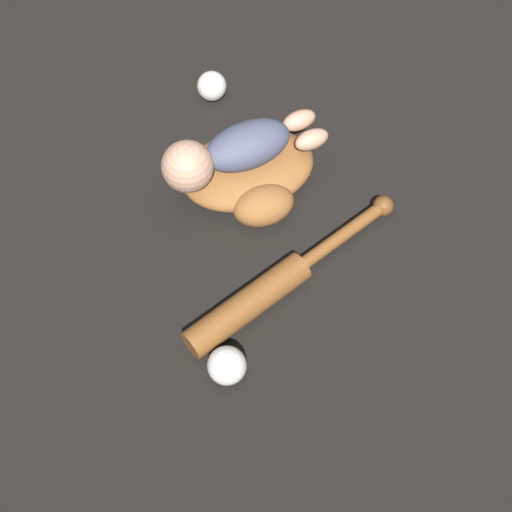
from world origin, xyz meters
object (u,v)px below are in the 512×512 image
Objects in this scene: baby_figure at (230,151)px; baseball_bat at (270,288)px; baseball at (227,365)px; baseball_spare at (212,86)px; baseball_glove at (250,175)px.

baby_figure is 0.30m from baseball_bat.
baseball reaches higher than baseball_spare.
baseball_glove reaches higher than baseball_bat.
baseball_spare is (-0.18, -0.68, -0.00)m from baseball.
baseball is at bearing 44.62° from baseball_bat.
baseball_glove is 4.00× the size of baseball.
baseball_glove is at bearing -100.33° from baseball_bat.
baseball_glove is 0.10m from baby_figure.
baseball_spare is at bearing -104.73° from baseball.
baby_figure is 0.44m from baseball.
baseball_glove is at bearing 163.45° from baby_figure.
baby_figure is at bearing -108.87° from baseball.
baseball_spare is at bearing -97.94° from baby_figure.
baby_figure reaches higher than baseball_spare.
baseball_bat is at bearing 88.20° from baby_figure.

